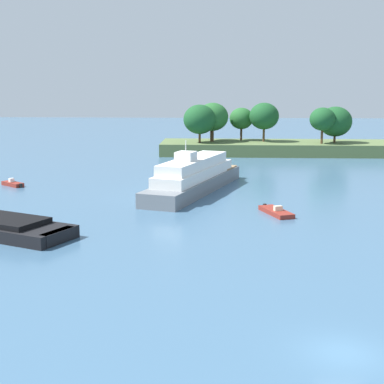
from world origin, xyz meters
name	(u,v)px	position (x,y,z in m)	size (l,w,h in m)	color
ground_plane	(344,354)	(0.00, 0.00, 0.00)	(400.00, 400.00, 0.00)	#3D607F
treeline_island	(276,135)	(4.30, 85.06, 3.64)	(51.44, 12.43, 9.85)	#566B3D
small_motorboat	(276,212)	(-0.48, 32.35, 0.26)	(3.50, 5.58, 0.97)	maroon
fishing_skiff	(13,184)	(-34.34, 47.73, 0.29)	(3.64, 3.29, 1.02)	maroon
white_riverboat	(194,177)	(-9.71, 44.91, 1.88)	(12.02, 24.66, 6.85)	slate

